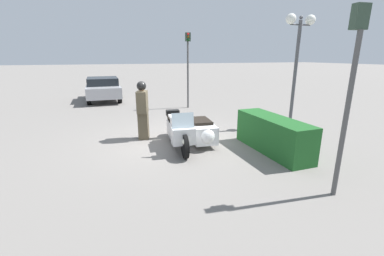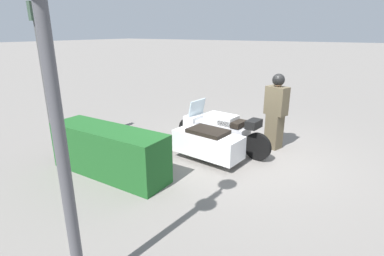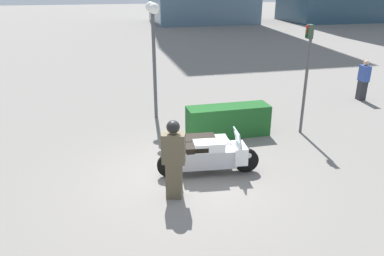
{
  "view_description": "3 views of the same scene",
  "coord_description": "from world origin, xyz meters",
  "px_view_note": "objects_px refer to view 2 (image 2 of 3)",
  "views": [
    {
      "loc": [
        7.59,
        -1.95,
        2.58
      ],
      "look_at": [
        0.91,
        0.48,
        0.57
      ],
      "focal_mm": 24.0,
      "sensor_mm": 36.0,
      "label": 1
    },
    {
      "loc": [
        -2.34,
        6.24,
        2.77
      ],
      "look_at": [
        1.23,
        0.56,
        0.59
      ],
      "focal_mm": 28.0,
      "sensor_mm": 36.0,
      "label": 2
    },
    {
      "loc": [
        -1.71,
        -7.94,
        4.54
      ],
      "look_at": [
        0.53,
        1.18,
        0.86
      ],
      "focal_mm": 35.0,
      "sensor_mm": 36.0,
      "label": 3
    }
  ],
  "objects_px": {
    "hedge_bush_curbside": "(109,152)",
    "officer_rider": "(276,110)",
    "traffic_light_near": "(41,56)",
    "police_motorcycle": "(211,136)"
  },
  "relations": [
    {
      "from": "officer_rider",
      "to": "traffic_light_near",
      "type": "relative_size",
      "value": 0.54
    },
    {
      "from": "traffic_light_near",
      "to": "police_motorcycle",
      "type": "bearing_deg",
      "value": 31.46
    },
    {
      "from": "officer_rider",
      "to": "hedge_bush_curbside",
      "type": "height_order",
      "value": "officer_rider"
    },
    {
      "from": "hedge_bush_curbside",
      "to": "police_motorcycle",
      "type": "bearing_deg",
      "value": -122.36
    },
    {
      "from": "police_motorcycle",
      "to": "traffic_light_near",
      "type": "relative_size",
      "value": 0.76
    },
    {
      "from": "officer_rider",
      "to": "traffic_light_near",
      "type": "height_order",
      "value": "traffic_light_near"
    },
    {
      "from": "officer_rider",
      "to": "hedge_bush_curbside",
      "type": "distance_m",
      "value": 3.97
    },
    {
      "from": "police_motorcycle",
      "to": "traffic_light_near",
      "type": "distance_m",
      "value": 4.31
    },
    {
      "from": "hedge_bush_curbside",
      "to": "officer_rider",
      "type": "bearing_deg",
      "value": -126.6
    },
    {
      "from": "officer_rider",
      "to": "hedge_bush_curbside",
      "type": "bearing_deg",
      "value": 161.1
    }
  ]
}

